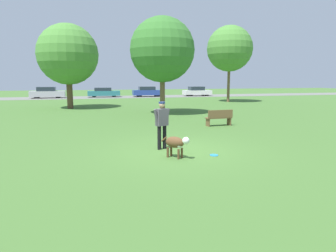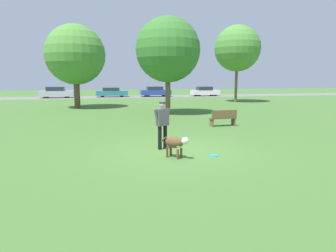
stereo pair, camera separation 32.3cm
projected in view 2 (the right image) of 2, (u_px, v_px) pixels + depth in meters
The scene contains 13 objects.
ground_plane at pixel (177, 151), 10.18m from camera, with size 120.00×120.00×0.00m, color #426B2D.
far_road_strip at pixel (116, 97), 40.35m from camera, with size 120.00×6.00×0.01m.
person at pixel (162, 121), 10.27m from camera, with size 0.66×0.36×1.65m.
dog at pixel (176, 143), 9.17m from camera, with size 0.76×0.86×0.69m.
frisbee at pixel (214, 156), 9.48m from camera, with size 0.26×0.26×0.02m.
tree_mid_center at pixel (168, 50), 20.29m from camera, with size 4.41×4.41×6.58m.
tree_far_right at pixel (237, 48), 30.82m from camera, with size 4.72×4.72×7.90m.
tree_far_left at pixel (75, 55), 24.48m from camera, with size 4.89×4.89×6.83m.
parked_car_silver at pixel (56, 93), 38.54m from camera, with size 4.22×1.81×1.42m.
parked_car_teal at pixel (112, 92), 40.46m from camera, with size 4.28×1.83×1.27m.
parked_car_blue at pixel (155, 92), 41.30m from camera, with size 4.20×1.94×1.39m.
parked_car_white at pixel (205, 91), 42.83m from camera, with size 4.01×1.89×1.35m.
park_bench at pixel (223, 117), 15.39m from camera, with size 1.42×0.48×0.84m.
Camera 2 is at (-2.62, -9.58, 2.41)m, focal length 32.00 mm.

